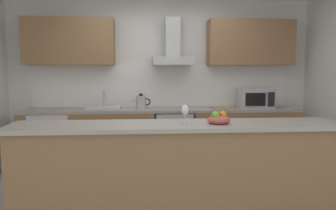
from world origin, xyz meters
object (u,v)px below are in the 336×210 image
object	(u,v)px
oven	(173,137)
microwave	(255,98)
kettle	(141,102)
chopping_board	(223,108)
wine_glass	(185,110)
refrigerator	(53,141)
range_hood	(173,50)
sink	(103,107)
fruit_bowl	(219,119)

from	to	relation	value
oven	microwave	distance (m)	1.40
kettle	microwave	bearing A→B (deg)	0.19
chopping_board	wine_glass	bearing A→B (deg)	-113.85
kettle	wine_glass	xyz separation A→B (m)	(0.43, -1.86, 0.09)
refrigerator	wine_glass	xyz separation A→B (m)	(1.75, -1.89, 0.67)
kettle	range_hood	size ratio (longest dim) A/B	0.40
sink	fruit_bowl	size ratio (longest dim) A/B	2.27
wine_glass	kettle	bearing A→B (deg)	102.96
range_hood	fruit_bowl	bearing A→B (deg)	-82.99
refrigerator	fruit_bowl	world-z (taller)	fruit_bowl
range_hood	wine_glass	bearing A→B (deg)	-91.79
oven	refrigerator	xyz separation A→B (m)	(-1.81, -0.00, -0.03)
sink	fruit_bowl	xyz separation A→B (m)	(1.31, -1.96, 0.08)
wine_glass	chopping_board	bearing A→B (deg)	66.15
refrigerator	wine_glass	world-z (taller)	wine_glass
kettle	fruit_bowl	xyz separation A→B (m)	(0.75, -1.92, 0.01)
kettle	oven	bearing A→B (deg)	3.93
refrigerator	chopping_board	xyz separation A→B (m)	(2.57, -0.02, 0.49)
wine_glass	microwave	bearing A→B (deg)	54.49
kettle	chopping_board	xyz separation A→B (m)	(1.25, 0.01, -0.09)
kettle	chopping_board	world-z (taller)	kettle
refrigerator	wine_glass	distance (m)	2.66
sink	chopping_board	distance (m)	1.81
sink	wine_glass	world-z (taller)	sink
chopping_board	refrigerator	bearing A→B (deg)	179.53
sink	kettle	distance (m)	0.57
microwave	chopping_board	world-z (taller)	microwave
refrigerator	microwave	world-z (taller)	microwave
oven	kettle	xyz separation A→B (m)	(-0.49, -0.03, 0.55)
microwave	fruit_bowl	world-z (taller)	microwave
oven	refrigerator	world-z (taller)	oven
microwave	refrigerator	bearing A→B (deg)	179.53
sink	chopping_board	size ratio (longest dim) A/B	1.47
oven	chopping_board	distance (m)	0.89
refrigerator	chopping_board	size ratio (longest dim) A/B	2.50
microwave	range_hood	xyz separation A→B (m)	(-1.27, 0.16, 0.74)
oven	wine_glass	size ratio (longest dim) A/B	4.50
oven	kettle	world-z (taller)	kettle
sink	chopping_board	bearing A→B (deg)	-1.10
range_hood	fruit_bowl	xyz separation A→B (m)	(0.26, -2.08, -0.77)
oven	wine_glass	world-z (taller)	wine_glass
kettle	fruit_bowl	distance (m)	2.06
microwave	sink	distance (m)	2.32
sink	range_hood	distance (m)	1.36
wine_glass	chopping_board	distance (m)	2.05
microwave	kettle	distance (m)	1.76
microwave	chopping_board	bearing A→B (deg)	179.52
chopping_board	oven	bearing A→B (deg)	178.22
refrigerator	fruit_bowl	size ratio (longest dim) A/B	3.86
microwave	chopping_board	size ratio (longest dim) A/B	1.47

